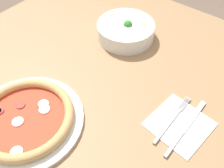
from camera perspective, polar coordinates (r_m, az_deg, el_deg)
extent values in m
plane|color=brown|center=(1.46, -1.64, -17.86)|extent=(8.00, 8.00, 0.00)
cube|color=#99724C|center=(0.84, -2.73, 2.65)|extent=(1.08, 1.05, 0.03)
cylinder|color=olive|center=(1.58, -4.75, 10.17)|extent=(0.06, 0.06, 0.72)
cylinder|color=white|center=(0.73, -18.96, -7.93)|extent=(0.31, 0.31, 0.01)
torus|color=tan|center=(0.72, -19.33, -7.09)|extent=(0.27, 0.27, 0.03)
cylinder|color=red|center=(0.72, -19.13, -7.54)|extent=(0.23, 0.23, 0.01)
cylinder|color=maroon|center=(0.75, -20.20, -4.54)|extent=(0.03, 0.03, 0.00)
cylinder|color=maroon|center=(0.73, -15.73, -4.59)|extent=(0.03, 0.03, 0.00)
ellipsoid|color=silver|center=(0.67, -21.01, -14.24)|extent=(0.03, 0.03, 0.01)
ellipsoid|color=silver|center=(0.72, -20.75, -8.03)|extent=(0.03, 0.03, 0.01)
ellipsoid|color=silver|center=(0.72, -15.20, -5.57)|extent=(0.03, 0.03, 0.01)
ellipsoid|color=silver|center=(0.73, -15.43, -4.38)|extent=(0.03, 0.03, 0.01)
cylinder|color=white|center=(0.94, 3.14, 12.07)|extent=(0.21, 0.21, 0.06)
torus|color=white|center=(0.92, 3.21, 13.29)|extent=(0.21, 0.21, 0.01)
ellipsoid|color=tan|center=(0.97, 6.66, 14.50)|extent=(0.03, 0.04, 0.02)
ellipsoid|color=#998466|center=(0.92, 5.08, 12.65)|extent=(0.04, 0.04, 0.02)
ellipsoid|color=tan|center=(0.89, 1.22, 10.91)|extent=(0.04, 0.03, 0.02)
ellipsoid|color=tan|center=(0.97, -0.17, 15.25)|extent=(0.03, 0.04, 0.02)
sphere|color=#388433|center=(0.92, 3.64, 13.38)|extent=(0.03, 0.03, 0.03)
ellipsoid|color=yellow|center=(0.93, 7.39, 12.90)|extent=(0.04, 0.02, 0.02)
cube|color=white|center=(0.72, 15.16, -8.84)|extent=(0.17, 0.17, 0.00)
cube|color=silver|center=(0.70, 12.49, -9.35)|extent=(0.01, 0.13, 0.00)
cube|color=silver|center=(0.75, 16.55, -4.63)|extent=(0.00, 0.06, 0.00)
cube|color=silver|center=(0.76, 16.27, -4.47)|extent=(0.00, 0.06, 0.00)
cube|color=silver|center=(0.76, 15.99, -4.31)|extent=(0.00, 0.06, 0.00)
cube|color=silver|center=(0.76, 15.71, -4.16)|extent=(0.00, 0.06, 0.00)
cube|color=silver|center=(0.68, 13.94, -13.25)|extent=(0.01, 0.09, 0.01)
cube|color=silver|center=(0.74, 18.12, -7.07)|extent=(0.02, 0.13, 0.00)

